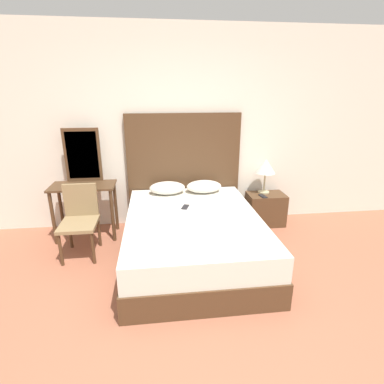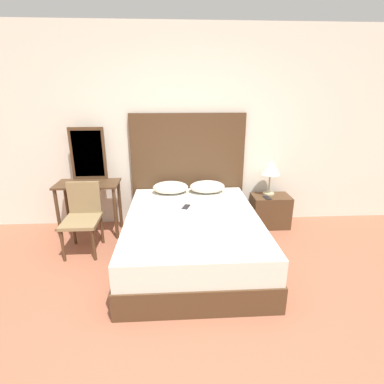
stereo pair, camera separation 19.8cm
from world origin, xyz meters
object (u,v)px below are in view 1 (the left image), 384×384
phone_on_bed (185,207)px  phone_on_nightstand (263,196)px  nightstand (265,209)px  bed (193,237)px  table_lamp (266,167)px  chair (80,216)px  vanity_desk (84,196)px

phone_on_bed → phone_on_nightstand: (1.14, 0.46, -0.07)m
phone_on_bed → nightstand: phone_on_bed is taller
bed → table_lamp: table_lamp is taller
bed → chair: (-1.31, 0.31, 0.20)m
vanity_desk → bed: bearing=-28.2°
phone_on_bed → table_lamp: bearing=26.9°
bed → vanity_desk: size_ratio=2.49×
bed → phone_on_nightstand: (1.08, 0.72, 0.20)m
phone_on_nightstand → vanity_desk: size_ratio=0.20×
phone_on_bed → vanity_desk: bearing=160.5°
bed → nightstand: (1.17, 0.81, -0.03)m
bed → chair: size_ratio=2.43×
nightstand → chair: bearing=-168.5°
bed → chair: bearing=166.9°
nightstand → bed: bearing=-145.3°
nightstand → chair: size_ratio=0.64×
nightstand → phone_on_nightstand: (-0.09, -0.09, 0.24)m
nightstand → table_lamp: 0.62m
vanity_desk → phone_on_bed: bearing=-19.5°
bed → phone_on_bed: bearing=103.0°
bed → vanity_desk: 1.55m
chair → phone_on_bed: bearing=-1.8°
bed → vanity_desk: (-1.34, 0.72, 0.31)m
bed → table_lamp: 1.56m
phone_on_nightstand → chair: (-2.39, -0.42, 0.00)m
chair → phone_on_nightstand: bearing=9.9°
phone_on_bed → vanity_desk: 1.35m
bed → phone_on_bed: (-0.06, 0.27, 0.28)m
table_lamp → chair: table_lamp is taller
phone_on_nightstand → vanity_desk: bearing=-179.9°
vanity_desk → phone_on_nightstand: bearing=0.1°
bed → vanity_desk: bearing=151.8°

